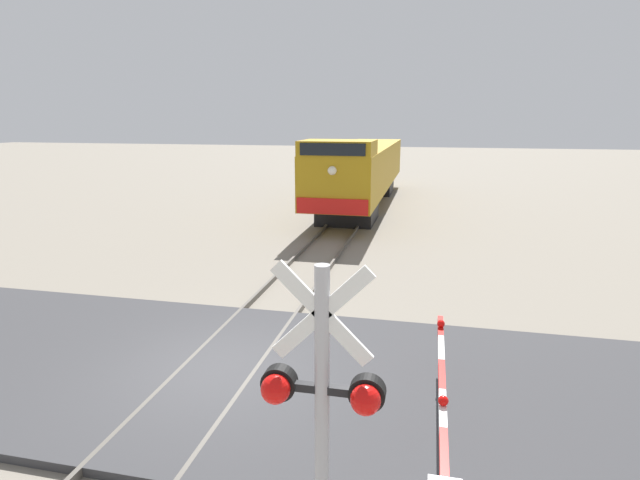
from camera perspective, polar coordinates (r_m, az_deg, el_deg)
ground_plane at (r=10.29m, az=-11.40°, el=-14.76°), size 160.00×160.00×0.00m
rail_track_left at (r=10.54m, az=-15.10°, el=-13.78°), size 0.08×80.00×0.15m
rail_track_right at (r=10.00m, az=-7.53°, el=-14.97°), size 0.08×80.00×0.15m
road_surface at (r=10.25m, az=-11.42°, el=-14.39°), size 36.00×6.15×0.15m
locomotive at (r=28.44m, az=4.77°, el=7.98°), size 3.07×17.79×3.96m
crossing_signal at (r=4.95m, az=0.17°, el=-18.60°), size 1.18×0.33×3.63m
crossing_gate at (r=6.63m, az=13.73°, el=-24.68°), size 0.36×5.35×1.26m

